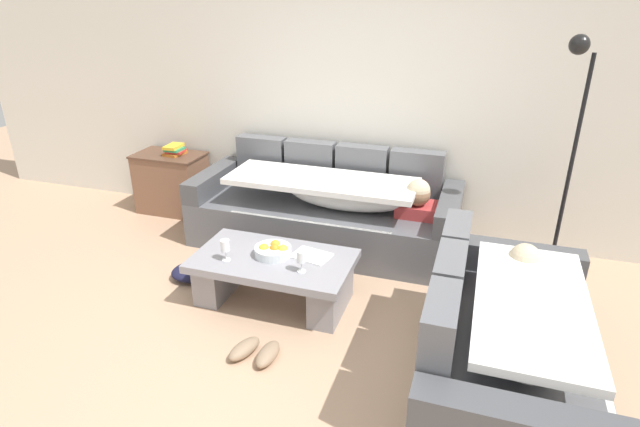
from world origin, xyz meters
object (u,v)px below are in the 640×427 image
at_px(book_stack_on_cabinet, 175,150).
at_px(pair_of_shoes, 256,351).
at_px(couch_near_window, 506,348).
at_px(coffee_table, 274,274).
at_px(couch_along_wall, 329,211).
at_px(fruit_bowl, 273,250).
at_px(floor_lamp, 567,150).
at_px(crumpled_garment, 196,271).
at_px(open_magazine, 311,256).
at_px(side_cabinet, 172,183).
at_px(wine_glass_near_left, 225,246).
at_px(wine_glass_near_right, 301,257).

xyz_separation_m(book_stack_on_cabinet, pair_of_shoes, (1.80, -1.96, -0.65)).
distance_m(couch_near_window, coffee_table, 1.75).
xyz_separation_m(couch_near_window, pair_of_shoes, (-1.52, -0.16, -0.29)).
bearing_deg(couch_along_wall, book_stack_on_cabinet, 172.52).
height_order(fruit_bowl, floor_lamp, floor_lamp).
distance_m(fruit_bowl, crumpled_garment, 0.84).
xyz_separation_m(couch_near_window, coffee_table, (-1.67, 0.50, -0.10)).
height_order(open_magazine, side_cabinet, side_cabinet).
bearing_deg(open_magazine, crumpled_garment, -168.57).
relative_size(couch_along_wall, fruit_bowl, 8.71).
bearing_deg(pair_of_shoes, wine_glass_near_left, 131.94).
xyz_separation_m(couch_along_wall, pair_of_shoes, (0.04, -1.73, -0.28)).
bearing_deg(wine_glass_near_left, wine_glass_near_right, 1.60).
relative_size(fruit_bowl, wine_glass_near_left, 1.69).
distance_m(fruit_bowl, side_cabinet, 2.14).
relative_size(wine_glass_near_left, crumpled_garment, 0.42).
bearing_deg(couch_near_window, floor_lamp, -12.48).
relative_size(couch_along_wall, pair_of_shoes, 7.37).
bearing_deg(wine_glass_near_right, crumpled_garment, 166.84).
distance_m(fruit_bowl, pair_of_shoes, 0.80).
bearing_deg(book_stack_on_cabinet, couch_along_wall, -7.48).
relative_size(wine_glass_near_right, open_magazine, 0.59).
height_order(wine_glass_near_right, crumpled_garment, wine_glass_near_right).
distance_m(fruit_bowl, book_stack_on_cabinet, 2.10).
xyz_separation_m(couch_along_wall, floor_lamp, (1.90, -0.05, 0.79)).
distance_m(wine_glass_near_right, book_stack_on_cabinet, 2.41).
bearing_deg(wine_glass_near_left, coffee_table, 25.43).
relative_size(wine_glass_near_right, pair_of_shoes, 0.50).
bearing_deg(floor_lamp, open_magazine, -152.31).
bearing_deg(book_stack_on_cabinet, wine_glass_near_right, -36.57).
bearing_deg(wine_glass_near_right, floor_lamp, 33.70).
bearing_deg(crumpled_garment, floor_lamp, 18.18).
relative_size(couch_near_window, side_cabinet, 2.42).
relative_size(couch_near_window, wine_glass_near_left, 10.51).
bearing_deg(wine_glass_near_right, open_magazine, 92.39).
xyz_separation_m(open_magazine, floor_lamp, (1.74, 0.91, 0.73)).
bearing_deg(fruit_bowl, couch_along_wall, 83.76).
height_order(coffee_table, crumpled_garment, coffee_table).
bearing_deg(open_magazine, wine_glass_near_left, -144.54).
xyz_separation_m(book_stack_on_cabinet, crumpled_garment, (0.89, -1.19, -0.63)).
distance_m(coffee_table, open_magazine, 0.32).
bearing_deg(couch_along_wall, wine_glass_near_left, -108.91).
relative_size(wine_glass_near_right, floor_lamp, 0.09).
distance_m(floor_lamp, crumpled_garment, 3.10).
relative_size(couch_along_wall, couch_near_window, 1.40).
distance_m(wine_glass_near_right, open_magazine, 0.26).
distance_m(fruit_bowl, wine_glass_near_right, 0.34).
bearing_deg(coffee_table, side_cabinet, 143.23).
bearing_deg(side_cabinet, wine_glass_near_left, -45.50).
xyz_separation_m(fruit_bowl, side_cabinet, (-1.72, 1.26, -0.10)).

